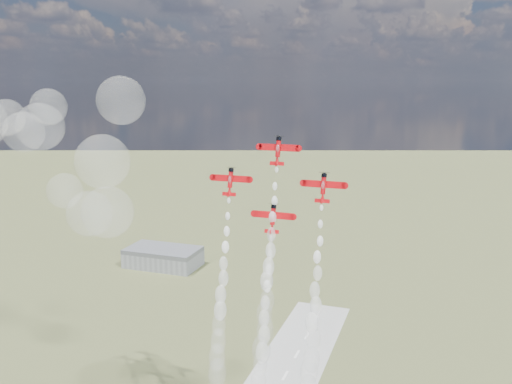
{
  "coord_description": "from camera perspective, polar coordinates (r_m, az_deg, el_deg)",
  "views": [
    {
      "loc": [
        58.66,
        -138.15,
        126.9
      ],
      "look_at": [
        7.44,
        9.57,
        94.6
      ],
      "focal_mm": 38.0,
      "sensor_mm": 36.0,
      "label": 1
    }
  ],
  "objects": [
    {
      "name": "plane_left",
      "position": [
        161.86,
        -2.73,
        1.15
      ],
      "size": [
        12.02,
        4.45,
        8.45
      ],
      "rotation": [
        1.33,
        0.0,
        0.0
      ],
      "color": "red",
      "rests_on": "ground"
    },
    {
      "name": "plane_right",
      "position": [
        153.76,
        7.1,
        0.51
      ],
      "size": [
        12.02,
        4.45,
        8.45
      ],
      "rotation": [
        1.33,
        0.0,
        0.0
      ],
      "color": "red",
      "rests_on": "ground"
    },
    {
      "name": "plane_slot",
      "position": [
        157.15,
        1.78,
        -2.75
      ],
      "size": [
        12.02,
        4.45,
        8.45
      ],
      "rotation": [
        1.33,
        0.0,
        0.0
      ],
      "color": "red",
      "rests_on": "ground"
    },
    {
      "name": "smoke_trail_left",
      "position": [
        166.47,
        -3.93,
        -14.88
      ],
      "size": [
        5.4,
        14.97,
        53.08
      ],
      "color": "white",
      "rests_on": "plane_left"
    },
    {
      "name": "hangar",
      "position": [
        384.24,
        -9.74,
        -6.76
      ],
      "size": [
        50.0,
        28.0,
        13.0
      ],
      "color": "gray",
      "rests_on": "ground"
    },
    {
      "name": "smoke_trail_right",
      "position": [
        158.69,
        5.84,
        -16.28
      ],
      "size": [
        5.23,
        15.37,
        52.72
      ],
      "color": "white",
      "rests_on": "plane_right"
    },
    {
      "name": "plane_lead",
      "position": [
        157.92,
        2.33,
        4.42
      ],
      "size": [
        12.02,
        4.45,
        8.45
      ],
      "rotation": [
        1.33,
        0.0,
        0.0
      ],
      "color": "red",
      "rests_on": "ground"
    },
    {
      "name": "drifted_smoke_cloud",
      "position": [
        212.01,
        -19.82,
        3.88
      ],
      "size": [
        69.19,
        38.92,
        60.37
      ],
      "color": "white",
      "rests_on": "ground"
    },
    {
      "name": "smoke_trail_lead",
      "position": [
        159.77,
        1.0,
        -12.28
      ],
      "size": [
        5.68,
        15.85,
        53.62
      ],
      "color": "white",
      "rests_on": "plane_lead"
    },
    {
      "name": "smoke_trail_slot",
      "position": [
        164.7,
        0.42,
        -19.01
      ],
      "size": [
        5.95,
        15.63,
        53.71
      ],
      "color": "white",
      "rests_on": "plane_slot"
    }
  ]
}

